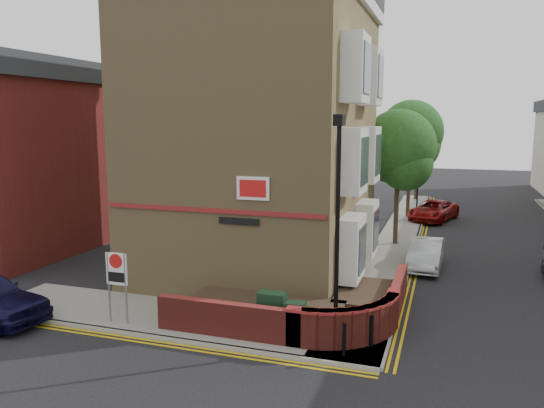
{
  "coord_description": "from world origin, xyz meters",
  "views": [
    {
      "loc": [
        4.39,
        -12.71,
        6.27
      ],
      "look_at": [
        -1.21,
        4.0,
        3.47
      ],
      "focal_mm": 35.0,
      "sensor_mm": 36.0,
      "label": 1
    }
  ],
  "objects_px": {
    "utility_cabinet_large": "(272,312)",
    "silver_car_near": "(426,254)",
    "lamppost": "(337,229)",
    "zone_sign": "(117,275)"
  },
  "relations": [
    {
      "from": "lamppost",
      "to": "silver_car_near",
      "type": "xyz_separation_m",
      "value": [
        2.04,
        9.01,
        -2.72
      ]
    },
    {
      "from": "lamppost",
      "to": "zone_sign",
      "type": "bearing_deg",
      "value": -173.93
    },
    {
      "from": "lamppost",
      "to": "silver_car_near",
      "type": "distance_m",
      "value": 9.63
    },
    {
      "from": "lamppost",
      "to": "silver_car_near",
      "type": "height_order",
      "value": "lamppost"
    },
    {
      "from": "utility_cabinet_large",
      "to": "silver_car_near",
      "type": "bearing_deg",
      "value": 66.15
    },
    {
      "from": "utility_cabinet_large",
      "to": "silver_car_near",
      "type": "distance_m",
      "value": 9.75
    },
    {
      "from": "utility_cabinet_large",
      "to": "zone_sign",
      "type": "bearing_deg",
      "value": -170.31
    },
    {
      "from": "lamppost",
      "to": "utility_cabinet_large",
      "type": "distance_m",
      "value": 3.24
    },
    {
      "from": "utility_cabinet_large",
      "to": "silver_car_near",
      "type": "height_order",
      "value": "utility_cabinet_large"
    },
    {
      "from": "lamppost",
      "to": "zone_sign",
      "type": "relative_size",
      "value": 2.86
    }
  ]
}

